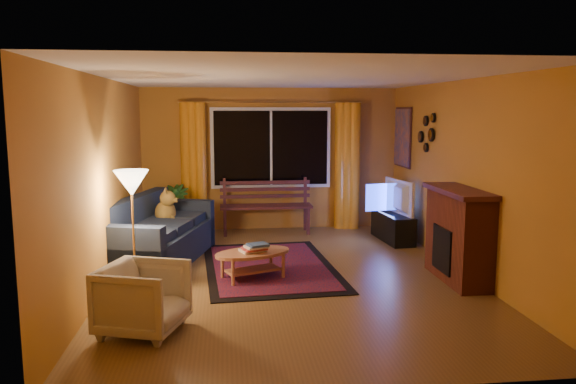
{
  "coord_description": "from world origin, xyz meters",
  "views": [
    {
      "loc": [
        -0.82,
        -6.91,
        2.11
      ],
      "look_at": [
        0.0,
        0.3,
        1.05
      ],
      "focal_mm": 35.0,
      "sensor_mm": 36.0,
      "label": 1
    }
  ],
  "objects": [
    {
      "name": "floor",
      "position": [
        0.0,
        0.0,
        -0.01
      ],
      "size": [
        4.5,
        6.0,
        0.02
      ],
      "primitive_type": "cube",
      "color": "brown",
      "rests_on": "ground"
    },
    {
      "name": "ceiling",
      "position": [
        0.0,
        0.0,
        2.51
      ],
      "size": [
        4.5,
        6.0,
        0.02
      ],
      "primitive_type": "cube",
      "color": "white",
      "rests_on": "ground"
    },
    {
      "name": "wall_back",
      "position": [
        0.0,
        3.01,
        1.25
      ],
      "size": [
        4.5,
        0.02,
        2.5
      ],
      "primitive_type": "cube",
      "color": "#C3802E",
      "rests_on": "ground"
    },
    {
      "name": "wall_left",
      "position": [
        -2.26,
        0.0,
        1.25
      ],
      "size": [
        0.02,
        6.0,
        2.5
      ],
      "primitive_type": "cube",
      "color": "#C3802E",
      "rests_on": "ground"
    },
    {
      "name": "wall_right",
      "position": [
        2.26,
        0.0,
        1.25
      ],
      "size": [
        0.02,
        6.0,
        2.5
      ],
      "primitive_type": "cube",
      "color": "#C3802E",
      "rests_on": "ground"
    },
    {
      "name": "window",
      "position": [
        0.0,
        2.94,
        1.45
      ],
      "size": [
        2.0,
        0.02,
        1.3
      ],
      "primitive_type": "cube",
      "color": "black",
      "rests_on": "wall_back"
    },
    {
      "name": "curtain_rod",
      "position": [
        0.0,
        2.9,
        2.25
      ],
      "size": [
        3.2,
        0.03,
        0.03
      ],
      "primitive_type": "cylinder",
      "rotation": [
        0.0,
        1.57,
        0.0
      ],
      "color": "#BF8C3F",
      "rests_on": "wall_back"
    },
    {
      "name": "curtain_left",
      "position": [
        -1.35,
        2.88,
        1.12
      ],
      "size": [
        0.36,
        0.36,
        2.24
      ],
      "primitive_type": "cylinder",
      "color": "orange",
      "rests_on": "ground"
    },
    {
      "name": "curtain_right",
      "position": [
        1.35,
        2.88,
        1.12
      ],
      "size": [
        0.36,
        0.36,
        2.24
      ],
      "primitive_type": "cylinder",
      "color": "orange",
      "rests_on": "ground"
    },
    {
      "name": "bench",
      "position": [
        -0.12,
        2.58,
        0.24
      ],
      "size": [
        1.58,
        0.47,
        0.47
      ],
      "primitive_type": "cube",
      "rotation": [
        0.0,
        0.0,
        0.01
      ],
      "color": "#401C20",
      "rests_on": "ground"
    },
    {
      "name": "potted_plant",
      "position": [
        -1.67,
        2.57,
        0.43
      ],
      "size": [
        0.6,
        0.6,
        0.87
      ],
      "primitive_type": "imported",
      "rotation": [
        0.0,
        0.0,
        -0.28
      ],
      "color": "#235B1E",
      "rests_on": "ground"
    },
    {
      "name": "sofa",
      "position": [
        -1.75,
        0.91,
        0.45
      ],
      "size": [
        1.52,
        2.4,
        0.9
      ],
      "primitive_type": "cube",
      "rotation": [
        0.0,
        0.0,
        -0.27
      ],
      "color": "#171F31",
      "rests_on": "ground"
    },
    {
      "name": "dog",
      "position": [
        -1.7,
        1.41,
        0.66
      ],
      "size": [
        0.34,
        0.43,
        0.43
      ],
      "primitive_type": null,
      "rotation": [
        0.0,
        0.0,
        0.13
      ],
      "color": "olive",
      "rests_on": "sofa"
    },
    {
      "name": "armchair",
      "position": [
        -1.61,
        -1.66,
        0.37
      ],
      "size": [
        0.87,
        0.9,
        0.74
      ],
      "primitive_type": "imported",
      "rotation": [
        0.0,
        0.0,
        1.25
      ],
      "color": "beige",
      "rests_on": "ground"
    },
    {
      "name": "floor_lamp",
      "position": [
        -1.89,
        -0.32,
        0.71
      ],
      "size": [
        0.26,
        0.26,
        1.42
      ],
      "primitive_type": "cylinder",
      "rotation": [
        0.0,
        0.0,
        0.09
      ],
      "color": "#BF8C3F",
      "rests_on": "ground"
    },
    {
      "name": "rug",
      "position": [
        -0.24,
        0.46,
        0.01
      ],
      "size": [
        1.87,
        2.79,
        0.02
      ],
      "primitive_type": "cube",
      "rotation": [
        0.0,
        0.0,
        0.06
      ],
      "color": "maroon",
      "rests_on": "ground"
    },
    {
      "name": "coffee_table",
      "position": [
        -0.49,
        -0.06,
        0.18
      ],
      "size": [
        1.27,
        1.27,
        0.36
      ],
      "primitive_type": "cylinder",
      "rotation": [
        0.0,
        0.0,
        0.37
      ],
      "color": "#B76F4A",
      "rests_on": "ground"
    },
    {
      "name": "tv_console",
      "position": [
        1.89,
        1.8,
        0.23
      ],
      "size": [
        0.45,
        1.11,
        0.45
      ],
      "primitive_type": "cube",
      "rotation": [
        0.0,
        0.0,
        0.09
      ],
      "color": "black",
      "rests_on": "ground"
    },
    {
      "name": "television",
      "position": [
        1.89,
        1.8,
        0.72
      ],
      "size": [
        0.27,
        0.96,
        0.55
      ],
      "primitive_type": "imported",
      "rotation": [
        0.0,
        0.0,
        1.73
      ],
      "color": "black",
      "rests_on": "tv_console"
    },
    {
      "name": "fireplace",
      "position": [
        2.05,
        -0.4,
        0.55
      ],
      "size": [
        0.4,
        1.2,
        1.1
      ],
      "primitive_type": "cube",
      "color": "maroon",
      "rests_on": "ground"
    },
    {
      "name": "mirror_cluster",
      "position": [
        2.21,
        1.3,
        1.8
      ],
      "size": [
        0.06,
        0.6,
        0.56
      ],
      "primitive_type": null,
      "color": "black",
      "rests_on": "wall_right"
    },
    {
      "name": "painting",
      "position": [
        2.22,
        2.45,
        1.65
      ],
      "size": [
        0.04,
        0.76,
        0.96
      ],
      "primitive_type": "cube",
      "color": "orange",
      "rests_on": "wall_right"
    }
  ]
}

